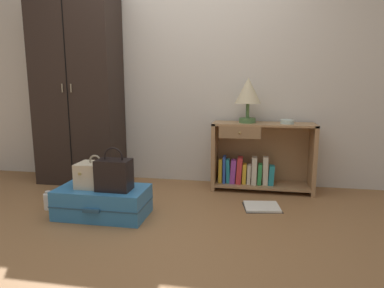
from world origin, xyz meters
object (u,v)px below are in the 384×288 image
wardrobe (78,88)px  handbag (114,174)px  bowl (287,122)px  bottle (48,201)px  bookshelf (258,158)px  train_case (96,175)px  open_book_on_floor (262,207)px  suitcase_large (103,202)px  table_lamp (248,93)px

wardrobe → handbag: (0.82, -0.99, -0.69)m
bowl → bottle: bowl is taller
bookshelf → bowl: 0.49m
bookshelf → train_case: size_ratio=3.46×
train_case → open_book_on_floor: (1.40, 0.42, -0.35)m
wardrobe → bookshelf: size_ratio=2.04×
bowl → handbag: 1.80m
bookshelf → bowl: bowl is taller
bottle → bowl: bearing=23.1°
wardrobe → handbag: wardrobe is taller
bookshelf → handbag: bookshelf is taller
suitcase_large → handbag: bearing=-15.4°
suitcase_large → open_book_on_floor: (1.34, 0.44, -0.12)m
bowl → handbag: bowl is taller
suitcase_large → bookshelf: bearing=37.8°
table_lamp → bottle: (-1.73, -0.93, -0.95)m
wardrobe → handbag: size_ratio=5.96×
bookshelf → open_book_on_floor: bookshelf is taller
suitcase_large → handbag: handbag is taller
wardrobe → suitcase_large: 1.51m
bottle → open_book_on_floor: bearing=11.3°
suitcase_large → open_book_on_floor: size_ratio=2.06×
bowl → suitcase_large: bearing=-148.5°
train_case → wardrobe: bearing=124.1°
wardrobe → bookshelf: wardrobe is taller
bowl → suitcase_large: bowl is taller
bottle → open_book_on_floor: bottle is taller
open_book_on_floor → table_lamp: bearing=106.5°
table_lamp → train_case: (-1.23, -0.98, -0.67)m
bookshelf → wardrobe: bearing=-178.4°
suitcase_large → bottle: bearing=173.9°
suitcase_large → train_case: (-0.06, 0.01, 0.23)m
suitcase_large → open_book_on_floor: 1.41m
wardrobe → train_case: 1.34m
table_lamp → open_book_on_floor: bearing=-73.5°
train_case → bottle: size_ratio=1.81×
wardrobe → suitcase_large: wardrobe is taller
table_lamp → suitcase_large: 1.78m
table_lamp → open_book_on_floor: table_lamp is taller
wardrobe → bowl: bearing=0.4°
bookshelf → bottle: bearing=-152.9°
train_case → bottle: bearing=174.8°
suitcase_large → bottle: size_ratio=4.59×
bottle → train_case: bearing=-5.2°
table_lamp → bookshelf: bearing=7.1°
table_lamp → train_case: size_ratio=1.54×
bookshelf → bottle: 2.10m
bowl → bookshelf: bearing=171.6°
bookshelf → open_book_on_floor: 0.66m
wardrobe → table_lamp: 1.87m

